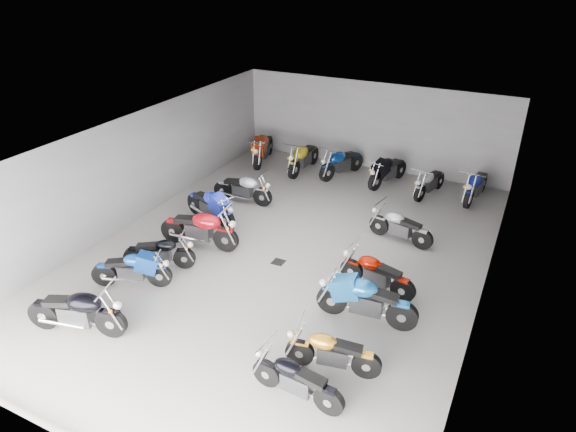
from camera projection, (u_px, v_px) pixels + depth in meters
name	position (u px, v px, depth m)	size (l,w,h in m)	color
ground	(287.00, 253.00, 13.91)	(14.00, 14.00, 0.00)	gray
wall_back	(373.00, 126.00, 18.74)	(10.00, 0.10, 3.20)	gray
wall_left	(136.00, 168.00, 15.16)	(0.10, 14.00, 3.20)	gray
wall_right	(491.00, 244.00, 11.19)	(0.10, 14.00, 3.20)	gray
ceiling	(287.00, 140.00, 12.43)	(10.00, 14.00, 0.04)	black
drain_grate	(278.00, 262.00, 13.52)	(0.32, 0.32, 0.01)	black
motorcycle_left_a	(77.00, 311.00, 10.81)	(2.19, 0.77, 0.99)	black
motorcycle_left_b	(132.00, 269.00, 12.37)	(1.84, 0.94, 0.86)	black
motorcycle_left_c	(160.00, 252.00, 13.11)	(1.75, 0.88, 0.82)	black
motorcycle_left_d	(200.00, 229.00, 14.00)	(2.31, 0.56, 1.02)	black
motorcycle_left_e	(211.00, 206.00, 15.29)	(2.12, 0.83, 0.96)	black
motorcycle_left_f	(243.00, 189.00, 16.51)	(2.05, 0.44, 0.90)	black
motorcycle_right_a	(296.00, 379.00, 9.22)	(1.87, 0.40, 0.82)	black
motorcycle_right_b	(332.00, 352.00, 9.85)	(1.88, 0.52, 0.83)	black
motorcycle_right_c	(365.00, 300.00, 11.16)	(2.27, 0.50, 1.00)	black
motorcycle_right_d	(376.00, 274.00, 12.20)	(1.96, 0.52, 0.87)	black
motorcycle_right_f	(400.00, 226.00, 14.30)	(1.91, 0.53, 0.85)	black
motorcycle_back_a	(263.00, 148.00, 19.66)	(0.76, 2.35, 1.05)	black
motorcycle_back_b	(303.00, 157.00, 18.84)	(0.45, 2.29, 1.01)	black
motorcycle_back_c	(341.00, 163.00, 18.46)	(0.93, 2.08, 0.96)	black
motorcycle_back_d	(387.00, 171.00, 17.80)	(0.77, 2.10, 0.95)	black
motorcycle_back_e	(430.00, 182.00, 17.02)	(0.62, 1.92, 0.86)	black
motorcycle_back_f	(476.00, 185.00, 16.67)	(0.51, 2.15, 0.95)	black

